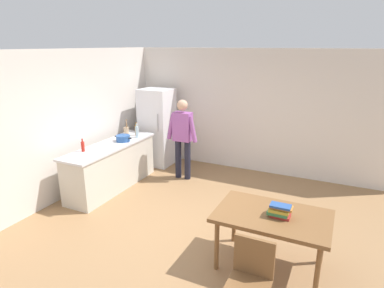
{
  "coord_description": "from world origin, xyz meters",
  "views": [
    {
      "loc": [
        2.06,
        -4.03,
        2.78
      ],
      "look_at": [
        -0.37,
        1.09,
        1.05
      ],
      "focal_mm": 30.74,
      "sensor_mm": 36.0,
      "label": 1
    }
  ],
  "objects_px": {
    "refrigerator": "(157,127)",
    "bottle_sauce_red": "(83,146)",
    "utensil_jar": "(126,130)",
    "book_stack": "(280,211)",
    "person": "(183,134)",
    "bottle_water_clear": "(137,132)",
    "cooking_pot": "(123,138)",
    "dining_table": "(272,220)",
    "chair": "(250,277)",
    "bottle_oil_amber": "(136,130)"
  },
  "relations": [
    {
      "from": "dining_table",
      "to": "utensil_jar",
      "type": "bearing_deg",
      "value": 152.0
    },
    {
      "from": "bottle_sauce_red",
      "to": "book_stack",
      "type": "relative_size",
      "value": 0.83
    },
    {
      "from": "person",
      "to": "cooking_pot",
      "type": "xyz_separation_m",
      "value": [
        -0.97,
        -0.73,
        -0.02
      ]
    },
    {
      "from": "refrigerator",
      "to": "bottle_water_clear",
      "type": "xyz_separation_m",
      "value": [
        0.08,
        -0.94,
        0.13
      ]
    },
    {
      "from": "refrigerator",
      "to": "dining_table",
      "type": "height_order",
      "value": "refrigerator"
    },
    {
      "from": "refrigerator",
      "to": "bottle_sauce_red",
      "type": "height_order",
      "value": "refrigerator"
    },
    {
      "from": "cooking_pot",
      "to": "refrigerator",
      "type": "bearing_deg",
      "value": 88.91
    },
    {
      "from": "cooking_pot",
      "to": "utensil_jar",
      "type": "xyz_separation_m",
      "value": [
        -0.29,
        0.5,
        0.02
      ]
    },
    {
      "from": "refrigerator",
      "to": "bottle_sauce_red",
      "type": "distance_m",
      "value": 2.16
    },
    {
      "from": "bottle_water_clear",
      "to": "person",
      "type": "bearing_deg",
      "value": 24.15
    },
    {
      "from": "dining_table",
      "to": "bottle_sauce_red",
      "type": "bearing_deg",
      "value": 171.07
    },
    {
      "from": "dining_table",
      "to": "cooking_pot",
      "type": "bearing_deg",
      "value": 156.89
    },
    {
      "from": "dining_table",
      "to": "bottle_water_clear",
      "type": "relative_size",
      "value": 4.67
    },
    {
      "from": "cooking_pot",
      "to": "bottle_sauce_red",
      "type": "xyz_separation_m",
      "value": [
        -0.25,
        -0.86,
        0.04
      ]
    },
    {
      "from": "book_stack",
      "to": "person",
      "type": "bearing_deg",
      "value": 138.32
    },
    {
      "from": "utensil_jar",
      "to": "bottle_water_clear",
      "type": "xyz_separation_m",
      "value": [
        0.4,
        -0.16,
        0.05
      ]
    },
    {
      "from": "utensil_jar",
      "to": "bottle_sauce_red",
      "type": "bearing_deg",
      "value": -88.42
    },
    {
      "from": "refrigerator",
      "to": "bottle_sauce_red",
      "type": "relative_size",
      "value": 7.5
    },
    {
      "from": "cooking_pot",
      "to": "bottle_water_clear",
      "type": "height_order",
      "value": "bottle_water_clear"
    },
    {
      "from": "dining_table",
      "to": "bottle_sauce_red",
      "type": "height_order",
      "value": "bottle_sauce_red"
    },
    {
      "from": "bottle_sauce_red",
      "to": "bottle_oil_amber",
      "type": "xyz_separation_m",
      "value": [
        0.24,
        1.34,
        0.02
      ]
    },
    {
      "from": "chair",
      "to": "utensil_jar",
      "type": "relative_size",
      "value": 2.84
    },
    {
      "from": "dining_table",
      "to": "utensil_jar",
      "type": "xyz_separation_m",
      "value": [
        -3.61,
        1.92,
        0.31
      ]
    },
    {
      "from": "utensil_jar",
      "to": "book_stack",
      "type": "relative_size",
      "value": 1.11
    },
    {
      "from": "bottle_sauce_red",
      "to": "person",
      "type": "bearing_deg",
      "value": 52.23
    },
    {
      "from": "chair",
      "to": "bottle_oil_amber",
      "type": "xyz_separation_m",
      "value": [
        -3.33,
        2.87,
        0.48
      ]
    },
    {
      "from": "dining_table",
      "to": "chair",
      "type": "height_order",
      "value": "chair"
    },
    {
      "from": "person",
      "to": "bottle_sauce_red",
      "type": "bearing_deg",
      "value": -127.77
    },
    {
      "from": "cooking_pot",
      "to": "book_stack",
      "type": "bearing_deg",
      "value": -22.9
    },
    {
      "from": "cooking_pot",
      "to": "bottle_water_clear",
      "type": "relative_size",
      "value": 1.33
    },
    {
      "from": "utensil_jar",
      "to": "chair",
      "type": "bearing_deg",
      "value": -38.65
    },
    {
      "from": "bottle_water_clear",
      "to": "bottle_sauce_red",
      "type": "xyz_separation_m",
      "value": [
        -0.36,
        -1.2,
        -0.03
      ]
    },
    {
      "from": "bottle_sauce_red",
      "to": "cooking_pot",
      "type": "bearing_deg",
      "value": 73.54
    },
    {
      "from": "refrigerator",
      "to": "bottle_oil_amber",
      "type": "bearing_deg",
      "value": -92.44
    },
    {
      "from": "cooking_pot",
      "to": "bottle_oil_amber",
      "type": "height_order",
      "value": "bottle_oil_amber"
    },
    {
      "from": "person",
      "to": "dining_table",
      "type": "relative_size",
      "value": 1.21
    },
    {
      "from": "dining_table",
      "to": "book_stack",
      "type": "bearing_deg",
      "value": -13.9
    },
    {
      "from": "bottle_sauce_red",
      "to": "bottle_oil_amber",
      "type": "relative_size",
      "value": 0.86
    },
    {
      "from": "person",
      "to": "utensil_jar",
      "type": "xyz_separation_m",
      "value": [
        -1.26,
        -0.22,
        0.0
      ]
    },
    {
      "from": "chair",
      "to": "utensil_jar",
      "type": "height_order",
      "value": "utensil_jar"
    },
    {
      "from": "refrigerator",
      "to": "chair",
      "type": "relative_size",
      "value": 1.98
    },
    {
      "from": "bottle_sauce_red",
      "to": "bottle_oil_amber",
      "type": "height_order",
      "value": "bottle_oil_amber"
    },
    {
      "from": "bottle_sauce_red",
      "to": "book_stack",
      "type": "xyz_separation_m",
      "value": [
        3.66,
        -0.58,
        -0.17
      ]
    },
    {
      "from": "cooking_pot",
      "to": "bottle_sauce_red",
      "type": "relative_size",
      "value": 1.67
    },
    {
      "from": "book_stack",
      "to": "bottle_sauce_red",
      "type": "bearing_deg",
      "value": 170.95
    },
    {
      "from": "bottle_oil_amber",
      "to": "bottle_sauce_red",
      "type": "bearing_deg",
      "value": -100.28
    },
    {
      "from": "chair",
      "to": "bottle_water_clear",
      "type": "distance_m",
      "value": 4.24
    },
    {
      "from": "cooking_pot",
      "to": "bottle_oil_amber",
      "type": "relative_size",
      "value": 1.43
    },
    {
      "from": "dining_table",
      "to": "bottle_water_clear",
      "type": "height_order",
      "value": "bottle_water_clear"
    },
    {
      "from": "utensil_jar",
      "to": "person",
      "type": "bearing_deg",
      "value": 10.04
    }
  ]
}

